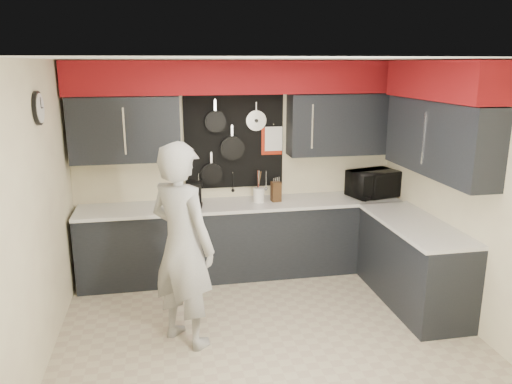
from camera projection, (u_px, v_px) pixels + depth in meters
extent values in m
plane|color=#B4A98C|center=(267.00, 332.00, 4.90)|extent=(4.00, 4.00, 0.00)
cube|color=#F2EABB|center=(238.00, 167.00, 6.23)|extent=(4.00, 0.01, 2.60)
cube|color=black|center=(125.00, 129.00, 5.71)|extent=(1.24, 0.32, 0.75)
cube|color=black|center=(342.00, 124.00, 6.18)|extent=(1.34, 0.32, 0.75)
cube|color=maroon|center=(240.00, 77.00, 5.79)|extent=(3.94, 0.36, 0.38)
cube|color=black|center=(234.00, 142.00, 6.13)|extent=(1.22, 0.03, 1.15)
cylinder|color=black|center=(215.00, 122.00, 5.98)|extent=(0.26, 0.04, 0.26)
cylinder|color=black|center=(232.00, 148.00, 6.10)|extent=(0.30, 0.04, 0.30)
cylinder|color=black|center=(212.00, 174.00, 6.14)|extent=(0.27, 0.04, 0.27)
cylinder|color=silver|center=(256.00, 121.00, 6.08)|extent=(0.25, 0.02, 0.25)
cube|color=#A8220C|center=(272.00, 141.00, 6.20)|extent=(0.26, 0.01, 0.34)
cube|color=white|center=(274.00, 139.00, 6.18)|extent=(0.22, 0.01, 0.30)
cylinder|color=silver|center=(199.00, 183.00, 6.15)|extent=(0.01, 0.01, 0.20)
cylinder|color=silver|center=(233.00, 181.00, 6.23)|extent=(0.01, 0.01, 0.20)
cylinder|color=silver|center=(266.00, 180.00, 6.30)|extent=(0.01, 0.01, 0.20)
cube|color=#F2EABB|center=(464.00, 195.00, 4.93)|extent=(0.01, 3.50, 2.60)
cube|color=black|center=(439.00, 138.00, 5.06)|extent=(0.32, 1.70, 0.75)
cube|color=maroon|center=(442.00, 80.00, 4.91)|extent=(0.36, 1.70, 0.38)
cube|color=#F2EABB|center=(37.00, 217.00, 4.21)|extent=(0.01, 3.50, 2.60)
cylinder|color=black|center=(38.00, 108.00, 4.37)|extent=(0.04, 0.30, 0.30)
cylinder|color=white|center=(41.00, 108.00, 4.37)|extent=(0.01, 0.26, 0.26)
cube|color=black|center=(243.00, 240.00, 6.17)|extent=(3.90, 0.60, 0.88)
cube|color=silver|center=(242.00, 205.00, 6.04)|extent=(3.90, 0.63, 0.04)
cube|color=black|center=(413.00, 264.00, 5.43)|extent=(0.60, 1.60, 0.88)
cube|color=silver|center=(415.00, 224.00, 5.31)|extent=(0.63, 1.60, 0.04)
cube|color=black|center=(246.00, 278.00, 6.02)|extent=(3.90, 0.06, 0.10)
imported|color=black|center=(373.00, 184.00, 6.30)|extent=(0.68, 0.55, 0.33)
cube|color=#3B2113|center=(276.00, 192.00, 6.08)|extent=(0.12, 0.12, 0.24)
cylinder|color=white|center=(259.00, 195.00, 6.05)|extent=(0.14, 0.14, 0.18)
cube|color=black|center=(195.00, 206.00, 5.87)|extent=(0.19, 0.22, 0.03)
cube|color=black|center=(195.00, 193.00, 5.90)|extent=(0.17, 0.08, 0.27)
cube|color=black|center=(195.00, 185.00, 5.81)|extent=(0.19, 0.22, 0.05)
cylinder|color=black|center=(195.00, 200.00, 5.83)|extent=(0.10, 0.10, 0.13)
imported|color=#A3A3A1|center=(182.00, 246.00, 4.52)|extent=(0.82, 0.82, 1.92)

